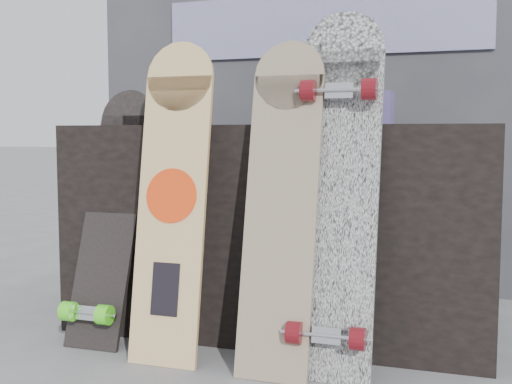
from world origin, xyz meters
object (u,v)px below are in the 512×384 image
(longboard_cascadia, at_px, (337,184))
(longboard_geisha, at_px, (173,191))
(skateboard_dark, at_px, (111,210))
(longboard_celtic, at_px, (282,195))
(vendor_table, at_px, (279,228))

(longboard_cascadia, bearing_deg, longboard_geisha, -174.73)
(longboard_geisha, height_order, skateboard_dark, longboard_geisha)
(longboard_geisha, relative_size, longboard_celtic, 1.01)
(longboard_celtic, bearing_deg, longboard_geisha, -178.27)
(skateboard_dark, bearing_deg, vendor_table, 27.91)
(longboard_geisha, height_order, longboard_celtic, longboard_geisha)
(longboard_cascadia, bearing_deg, longboard_celtic, -167.05)
(longboard_celtic, xyz_separation_m, skateboard_dark, (-0.70, 0.12, -0.09))
(longboard_celtic, xyz_separation_m, longboard_cascadia, (0.17, 0.04, 0.04))
(vendor_table, relative_size, longboard_celtic, 1.49)
(vendor_table, relative_size, skateboard_dark, 1.70)
(vendor_table, distance_m, skateboard_dark, 0.65)
(longboard_celtic, distance_m, skateboard_dark, 0.71)
(vendor_table, xyz_separation_m, longboard_geisha, (-0.25, -0.43, 0.17))
(skateboard_dark, bearing_deg, longboard_cascadia, -4.97)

